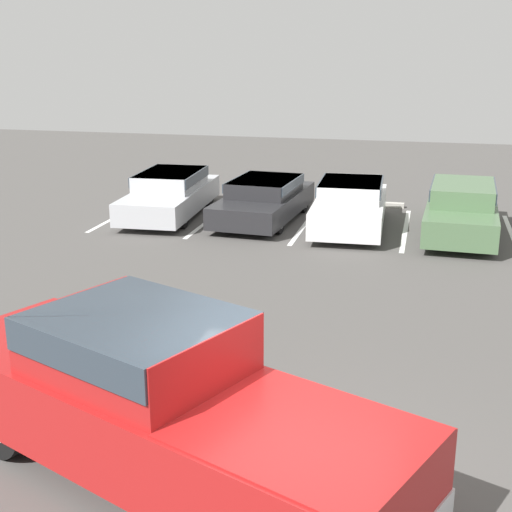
{
  "coord_description": "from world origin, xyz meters",
  "views": [
    {
      "loc": [
        1.3,
        -6.7,
        4.65
      ],
      "look_at": [
        -1.61,
        5.25,
        1.0
      ],
      "focal_mm": 50.0,
      "sensor_mm": 36.0,
      "label": 1
    }
  ],
  "objects_px": {
    "pickup_truck": "(159,401)",
    "parked_sedan_a": "(170,192)",
    "parked_sedan_c": "(350,204)",
    "parked_sedan_b": "(264,198)",
    "parked_sedan_d": "(462,208)",
    "wheel_stop_curb": "(373,204)"
  },
  "relations": [
    {
      "from": "parked_sedan_a",
      "to": "parked_sedan_d",
      "type": "height_order",
      "value": "parked_sedan_d"
    },
    {
      "from": "pickup_truck",
      "to": "wheel_stop_curb",
      "type": "xyz_separation_m",
      "value": [
        1.13,
        14.61,
        -0.85
      ]
    },
    {
      "from": "parked_sedan_a",
      "to": "parked_sedan_c",
      "type": "bearing_deg",
      "value": 83.17
    },
    {
      "from": "parked_sedan_c",
      "to": "parked_sedan_a",
      "type": "bearing_deg",
      "value": -96.07
    },
    {
      "from": "pickup_truck",
      "to": "parked_sedan_c",
      "type": "bearing_deg",
      "value": 109.68
    },
    {
      "from": "pickup_truck",
      "to": "parked_sedan_b",
      "type": "relative_size",
      "value": 1.38
    },
    {
      "from": "pickup_truck",
      "to": "parked_sedan_d",
      "type": "xyz_separation_m",
      "value": [
        3.57,
        11.86,
        -0.23
      ]
    },
    {
      "from": "parked_sedan_b",
      "to": "parked_sedan_d",
      "type": "height_order",
      "value": "parked_sedan_d"
    },
    {
      "from": "pickup_truck",
      "to": "parked_sedan_d",
      "type": "distance_m",
      "value": 12.39
    },
    {
      "from": "pickup_truck",
      "to": "parked_sedan_b",
      "type": "bearing_deg",
      "value": 121.08
    },
    {
      "from": "parked_sedan_b",
      "to": "parked_sedan_d",
      "type": "bearing_deg",
      "value": 90.84
    },
    {
      "from": "parked_sedan_a",
      "to": "wheel_stop_curb",
      "type": "bearing_deg",
      "value": 111.42
    },
    {
      "from": "wheel_stop_curb",
      "to": "parked_sedan_a",
      "type": "bearing_deg",
      "value": -155.56
    },
    {
      "from": "parked_sedan_a",
      "to": "parked_sedan_b",
      "type": "height_order",
      "value": "parked_sedan_a"
    },
    {
      "from": "parked_sedan_a",
      "to": "parked_sedan_c",
      "type": "height_order",
      "value": "parked_sedan_c"
    },
    {
      "from": "parked_sedan_a",
      "to": "parked_sedan_c",
      "type": "xyz_separation_m",
      "value": [
        5.12,
        -0.34,
        0.0
      ]
    },
    {
      "from": "parked_sedan_c",
      "to": "wheel_stop_curb",
      "type": "xyz_separation_m",
      "value": [
        0.38,
        2.84,
        -0.6
      ]
    },
    {
      "from": "parked_sedan_a",
      "to": "parked_sedan_b",
      "type": "relative_size",
      "value": 1.06
    },
    {
      "from": "pickup_truck",
      "to": "parked_sedan_a",
      "type": "relative_size",
      "value": 1.31
    },
    {
      "from": "parked_sedan_b",
      "to": "parked_sedan_d",
      "type": "xyz_separation_m",
      "value": [
        5.22,
        -0.31,
        0.08
      ]
    },
    {
      "from": "parked_sedan_b",
      "to": "wheel_stop_curb",
      "type": "relative_size",
      "value": 2.46
    },
    {
      "from": "parked_sedan_c",
      "to": "parked_sedan_b",
      "type": "bearing_deg",
      "value": -101.4
    }
  ]
}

